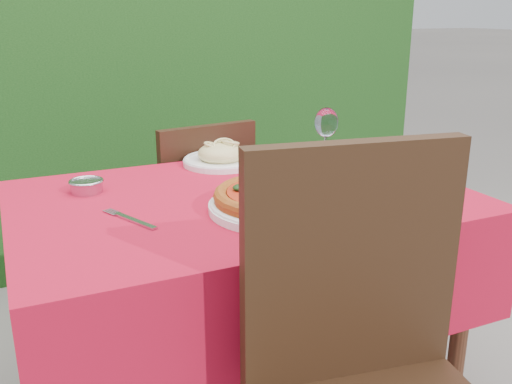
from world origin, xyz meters
name	(u,v)px	position (x,y,z in m)	size (l,w,h in m)	color
hedge	(123,78)	(0.00, 1.55, 0.92)	(3.20, 0.55, 1.78)	black
dining_table	(243,244)	(0.00, 0.00, 0.60)	(1.26, 0.86, 0.75)	#472516
chair_near	(372,373)	(-0.01, -0.66, 0.58)	(0.52, 0.52, 1.02)	black
chair_far	(199,213)	(0.06, 0.59, 0.49)	(0.43, 0.43, 0.85)	black
pizza_plate	(280,199)	(0.04, -0.16, 0.78)	(0.39, 0.39, 0.07)	white
pasta_plate	(221,157)	(0.07, 0.34, 0.77)	(0.26, 0.26, 0.07)	white
water_glass	(361,156)	(0.47, 0.10, 0.79)	(0.07, 0.07, 0.09)	white
wine_glass	(326,125)	(0.39, 0.19, 0.88)	(0.08, 0.08, 0.19)	silver
fork	(135,221)	(-0.33, -0.09, 0.75)	(0.03, 0.22, 0.01)	#B0B1B7
steel_ramekin	(87,187)	(-0.40, 0.21, 0.76)	(0.09, 0.09, 0.03)	#B3B2B9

